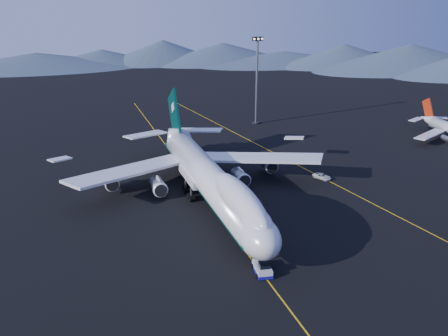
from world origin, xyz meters
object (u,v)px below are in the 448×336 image
object	(u,v)px
floodlight_mast	(257,81)
service_van	(322,176)
boeing_747	(209,178)
pushback_tug	(262,269)

from	to	relation	value
floodlight_mast	service_van	bearing A→B (deg)	-95.07
boeing_747	service_van	size ratio (longest dim) A/B	15.59
boeing_747	floodlight_mast	xyz separation A→B (m)	(35.00, 62.35, 8.92)
boeing_747	floodlight_mast	distance (m)	72.05
pushback_tug	boeing_747	bearing A→B (deg)	97.95
pushback_tug	service_van	xyz separation A→B (m)	(29.90, 35.48, -0.01)
service_van	floodlight_mast	size ratio (longest dim) A/B	0.16
floodlight_mast	pushback_tug	bearing A→B (deg)	-110.80
service_van	floodlight_mast	world-z (taller)	floodlight_mast
boeing_747	pushback_tug	world-z (taller)	boeing_747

